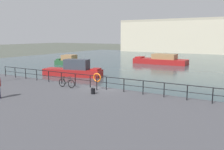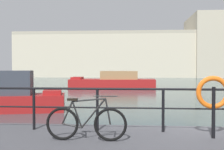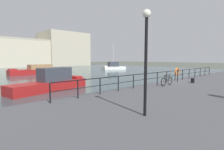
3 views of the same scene
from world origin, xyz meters
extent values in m
plane|color=#4C5147|center=(0.00, 0.00, 0.00)|extent=(240.00, 240.00, 0.00)
cube|color=#33474C|center=(0.00, 30.20, 0.01)|extent=(80.00, 60.00, 0.01)
cube|color=#47474C|center=(0.00, -6.50, 0.39)|extent=(56.00, 13.00, 0.78)
cube|color=#C1B79E|center=(0.00, 63.06, 4.77)|extent=(58.13, 15.63, 9.53)
cube|color=#A49C86|center=(0.00, 55.54, 9.88)|extent=(58.13, 0.60, 0.70)
cube|color=maroon|center=(-9.26, 6.81, 0.45)|extent=(8.01, 3.67, 0.88)
cube|color=#333842|center=(-8.65, 6.95, 1.53)|extent=(3.36, 2.13, 1.28)
cube|color=maroon|center=(-6.08, 7.53, 1.01)|extent=(1.22, 1.57, 0.24)
cube|color=maroon|center=(-4.27, 25.66, 0.48)|extent=(9.80, 3.09, 0.94)
cube|color=#997047|center=(-3.47, 25.67, 1.42)|extent=(4.21, 2.57, 0.93)
cube|color=maroon|center=(-8.37, 25.62, 1.07)|extent=(1.19, 2.10, 0.24)
cube|color=#23512D|center=(-17.84, 16.42, 0.41)|extent=(5.53, 3.71, 0.80)
cube|color=#997047|center=(-18.07, 16.37, 1.28)|extent=(2.60, 2.71, 0.94)
cube|color=#23512D|center=(-19.92, 15.96, 0.93)|extent=(1.00, 1.97, 0.24)
cylinder|color=black|center=(-12.31, -0.75, 1.31)|extent=(0.07, 0.07, 1.05)
cylinder|color=black|center=(-10.68, -0.75, 1.31)|extent=(0.07, 0.07, 1.05)
cylinder|color=black|center=(-9.05, -0.75, 1.31)|extent=(0.07, 0.07, 1.05)
cylinder|color=black|center=(-7.42, -0.75, 1.31)|extent=(0.07, 0.07, 1.05)
cylinder|color=black|center=(-5.80, -0.75, 1.31)|extent=(0.07, 0.07, 1.05)
cylinder|color=black|center=(-4.17, -0.75, 1.31)|extent=(0.07, 0.07, 1.05)
cylinder|color=black|center=(-2.54, -0.75, 1.31)|extent=(0.07, 0.07, 1.05)
cylinder|color=black|center=(-0.91, -0.75, 1.31)|extent=(0.07, 0.07, 1.05)
cylinder|color=black|center=(0.72, -0.75, 1.31)|extent=(0.07, 0.07, 1.05)
cylinder|color=black|center=(2.35, -0.75, 1.31)|extent=(0.07, 0.07, 1.05)
cylinder|color=black|center=(3.97, -0.75, 1.31)|extent=(0.07, 0.07, 1.05)
cylinder|color=black|center=(5.60, -0.75, 1.31)|extent=(0.07, 0.07, 1.05)
cylinder|color=black|center=(7.23, -0.75, 1.31)|extent=(0.07, 0.07, 1.05)
cylinder|color=black|center=(8.86, -0.75, 1.31)|extent=(0.07, 0.07, 1.05)
cylinder|color=black|center=(-0.91, -0.75, 1.83)|extent=(22.80, 0.06, 0.06)
cylinder|color=black|center=(-0.91, -0.75, 1.36)|extent=(22.80, 0.04, 0.04)
torus|color=black|center=(-2.13, -1.77, 1.14)|extent=(0.72, 0.07, 0.72)
torus|color=black|center=(-3.18, -1.76, 1.14)|extent=(0.72, 0.07, 0.72)
cylinder|color=black|center=(-2.49, -1.76, 1.38)|extent=(0.55, 0.04, 0.66)
cylinder|color=black|center=(-2.85, -1.76, 1.35)|extent=(0.23, 0.04, 0.58)
cylinder|color=black|center=(-2.59, -1.76, 1.67)|extent=(0.72, 0.04, 0.11)
cylinder|color=black|center=(-2.96, -1.76, 1.10)|extent=(0.43, 0.04, 0.12)
cylinder|color=black|center=(-3.06, -1.76, 1.39)|extent=(0.26, 0.04, 0.51)
cylinder|color=black|center=(-2.18, -1.77, 1.42)|extent=(0.14, 0.04, 0.57)
cube|color=black|center=(-2.95, -1.76, 1.67)|extent=(0.22, 0.09, 0.05)
cylinder|color=black|center=(-2.23, -1.77, 1.75)|extent=(0.52, 0.03, 0.02)
cylinder|color=black|center=(0.66, -2.54, 1.00)|extent=(0.32, 0.32, 0.44)
cylinder|color=black|center=(0.15, -1.31, 1.36)|extent=(0.08, 0.08, 1.15)
torus|color=orange|center=(0.15, -1.25, 1.80)|extent=(0.75, 0.11, 0.75)
camera|label=1|loc=(11.18, -17.23, 5.13)|focal=39.09mm
camera|label=2|loc=(-1.59, -8.00, 2.38)|focal=47.03mm
camera|label=3|loc=(-15.74, -9.26, 3.07)|focal=27.37mm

